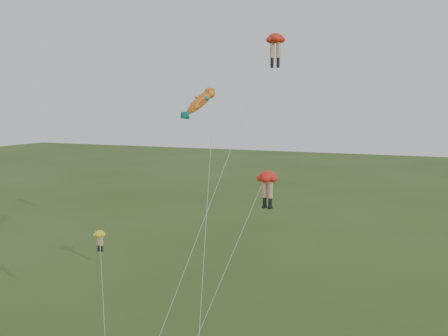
% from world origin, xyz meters
% --- Properties ---
extents(legs_kite_red_high, '(4.92, 15.60, 22.85)m').
position_xyz_m(legs_kite_red_high, '(2.61, 12.79, 21.96)').
color(legs_kite_red_high, red).
rests_on(legs_kite_red_high, ground).
extents(legs_kite_red_mid, '(4.84, 6.29, 12.44)m').
position_xyz_m(legs_kite_red_mid, '(4.93, 3.92, 11.72)').
color(legs_kite_red_mid, red).
rests_on(legs_kite_red_mid, ground).
extents(legs_kite_yellow, '(2.62, 3.07, 8.12)m').
position_xyz_m(legs_kite_yellow, '(-6.00, -0.08, 7.37)').
color(legs_kite_yellow, yellow).
rests_on(legs_kite_yellow, ground).
extents(fish_kite, '(4.30, 8.42, 18.47)m').
position_xyz_m(fish_kite, '(-1.23, 6.55, 17.08)').
color(fish_kite, orange).
rests_on(fish_kite, ground).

